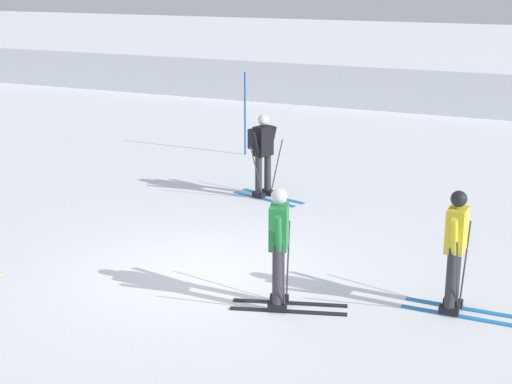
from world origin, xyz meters
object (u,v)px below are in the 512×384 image
at_px(skier_green, 279,245).
at_px(skier_yellow, 456,248).
at_px(trail_marker_pole, 245,114).
at_px(skier_black, 262,151).

bearing_deg(skier_green, skier_yellow, 21.53).
bearing_deg(trail_marker_pole, skier_black, -59.32).
relative_size(skier_black, skier_yellow, 1.00).
xyz_separation_m(skier_black, skier_yellow, (4.65, -4.03, -0.04)).
bearing_deg(skier_black, trail_marker_pole, 120.68).
height_order(skier_green, trail_marker_pole, trail_marker_pole).
distance_m(skier_black, skier_yellow, 6.15).
bearing_deg(skier_yellow, trail_marker_pole, 132.03).
height_order(skier_black, skier_yellow, same).
height_order(skier_yellow, trail_marker_pole, trail_marker_pole).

